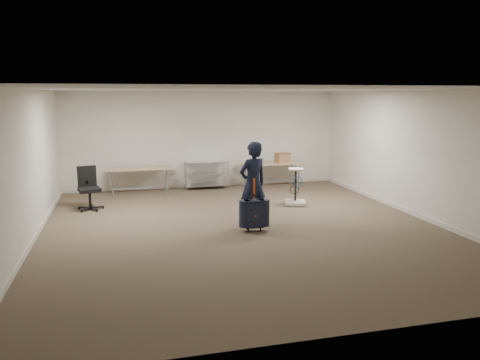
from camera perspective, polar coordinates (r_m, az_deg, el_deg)
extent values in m
plane|color=#413527|center=(9.66, 0.30, -5.85)|extent=(9.00, 9.00, 0.00)
plane|color=beige|center=(13.74, -4.44, 4.95)|extent=(8.00, 0.00, 8.00)
plane|color=beige|center=(5.21, 12.90, -4.38)|extent=(8.00, 0.00, 8.00)
plane|color=beige|center=(9.22, -24.53, 1.33)|extent=(0.00, 9.00, 9.00)
plane|color=beige|center=(11.06, 20.83, 2.96)|extent=(0.00, 9.00, 9.00)
plane|color=silver|center=(9.27, 0.32, 11.00)|extent=(8.00, 8.00, 0.00)
cube|color=beige|center=(13.92, -4.35, -0.60)|extent=(8.00, 0.02, 0.10)
cube|color=beige|center=(9.50, -23.85, -6.73)|extent=(0.02, 9.00, 0.10)
cube|color=beige|center=(11.29, 20.34, -3.84)|extent=(0.02, 9.00, 0.10)
cube|color=tan|center=(13.08, -12.20, 1.43)|extent=(1.80, 0.75, 0.03)
cylinder|color=#93969B|center=(13.18, -12.11, -0.99)|extent=(1.50, 0.02, 0.02)
cylinder|color=#93969B|center=(12.85, -15.43, -0.53)|extent=(0.13, 0.04, 0.69)
cylinder|color=#93969B|center=(12.90, -8.76, -0.23)|extent=(0.13, 0.04, 0.69)
cylinder|color=#93969B|center=(13.44, -15.39, -0.06)|extent=(0.13, 0.04, 0.69)
cylinder|color=#93969B|center=(13.48, -9.01, 0.23)|extent=(0.13, 0.04, 0.69)
cube|color=tan|center=(13.74, 3.83, 2.07)|extent=(1.80, 0.75, 0.03)
cylinder|color=#93969B|center=(13.84, 3.80, -0.24)|extent=(1.50, 0.02, 0.02)
cylinder|color=#93969B|center=(13.31, 1.14, 0.22)|extent=(0.13, 0.04, 0.69)
cylinder|color=#93969B|center=(13.77, 7.17, 0.49)|extent=(0.13, 0.04, 0.69)
cylinder|color=#93969B|center=(13.88, 0.48, 0.65)|extent=(0.13, 0.04, 0.69)
cylinder|color=#93969B|center=(14.33, 6.30, 0.89)|extent=(0.13, 0.04, 0.69)
cylinder|color=silver|center=(13.27, -6.54, 0.35)|extent=(0.02, 0.02, 0.80)
cylinder|color=silver|center=(13.47, -1.48, 0.58)|extent=(0.02, 0.02, 0.80)
cylinder|color=silver|center=(13.70, -6.80, 0.67)|extent=(0.02, 0.02, 0.80)
cylinder|color=silver|center=(13.91, -1.89, 0.88)|extent=(0.02, 0.02, 0.80)
cube|color=silver|center=(13.63, -4.14, -0.62)|extent=(1.20, 0.45, 0.02)
cube|color=silver|center=(13.57, -4.16, 0.83)|extent=(1.20, 0.45, 0.02)
cube|color=silver|center=(13.52, -4.18, 2.21)|extent=(1.20, 0.45, 0.01)
imported|color=black|center=(9.67, 1.59, -0.47)|extent=(0.74, 0.61, 1.76)
cube|color=black|center=(9.33, 1.75, -4.06)|extent=(0.41, 0.26, 0.54)
cube|color=black|center=(9.42, 1.72, -5.71)|extent=(0.37, 0.19, 0.03)
cylinder|color=black|center=(9.40, 0.99, -6.08)|extent=(0.03, 0.07, 0.07)
cylinder|color=black|center=(9.44, 2.48, -6.01)|extent=(0.03, 0.07, 0.07)
torus|color=black|center=(9.26, 1.76, -2.26)|extent=(0.17, 0.04, 0.17)
cube|color=#E8470C|center=(9.24, 1.74, -1.04)|extent=(0.04, 0.01, 0.41)
cylinder|color=black|center=(11.67, -17.76, -3.25)|extent=(0.62, 0.62, 0.09)
cylinder|color=black|center=(11.62, -17.82, -2.23)|extent=(0.06, 0.06, 0.41)
cube|color=black|center=(11.58, -17.88, -1.13)|extent=(0.58, 0.58, 0.08)
cube|color=black|center=(11.75, -18.16, 0.46)|extent=(0.44, 0.16, 0.50)
cube|color=#EEE3CC|center=(11.67, 6.76, -2.75)|extent=(0.62, 0.62, 0.08)
cylinder|color=black|center=(11.43, 6.18, -3.22)|extent=(0.06, 0.06, 0.04)
cylinder|color=black|center=(11.63, 6.72, -0.59)|extent=(0.05, 0.05, 0.80)
cube|color=#EEE3CC|center=(11.51, 6.85, 1.31)|extent=(0.42, 0.39, 0.04)
torus|color=blue|center=(11.51, 7.19, -0.21)|extent=(0.27, 0.17, 0.24)
cube|color=olive|center=(13.73, 5.19, 2.72)|extent=(0.44, 0.37, 0.29)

